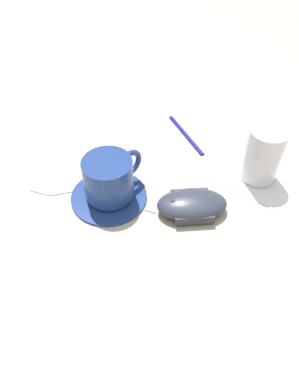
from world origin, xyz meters
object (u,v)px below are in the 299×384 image
(pen, at_px, (185,132))
(drinking_glass, at_px, (263,154))
(saucer, at_px, (109,196))
(computer_mouse, at_px, (192,204))
(coffee_cup, at_px, (110,177))

(pen, bearing_deg, drinking_glass, 0.38)
(saucer, relative_size, computer_mouse, 0.99)
(drinking_glass, bearing_deg, computer_mouse, -101.13)
(saucer, relative_size, drinking_glass, 1.30)
(saucer, relative_size, pen, 0.92)
(coffee_cup, height_order, computer_mouse, coffee_cup)
(drinking_glass, distance_m, pen, 0.18)
(saucer, bearing_deg, drinking_glass, 56.84)
(coffee_cup, relative_size, pen, 0.80)
(drinking_glass, bearing_deg, coffee_cup, -123.90)
(coffee_cup, xyz_separation_m, drinking_glass, (0.15, 0.22, 0.01))
(coffee_cup, bearing_deg, saucer, -85.93)
(saucer, height_order, drinking_glass, drinking_glass)
(coffee_cup, xyz_separation_m, computer_mouse, (0.12, 0.07, -0.03))
(saucer, bearing_deg, coffee_cup, 94.07)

